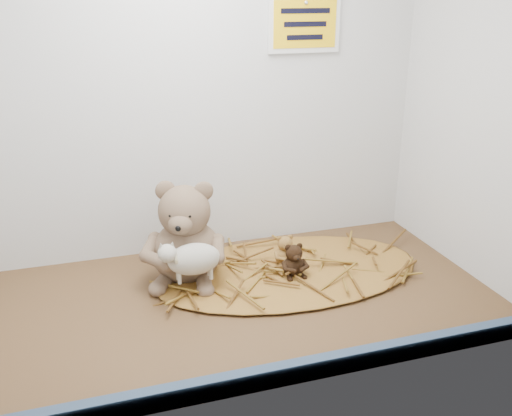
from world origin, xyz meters
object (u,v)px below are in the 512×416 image
object	(u,v)px
mini_teddy_tan	(285,248)
mini_teddy_brown	(294,258)
main_teddy	(186,232)
toy_lamb	(194,259)

from	to	relation	value
mini_teddy_tan	mini_teddy_brown	bearing A→B (deg)	-88.49
mini_teddy_brown	main_teddy	bearing A→B (deg)	162.85
toy_lamb	mini_teddy_brown	world-z (taller)	toy_lamb
mini_teddy_tan	mini_teddy_brown	world-z (taller)	mini_teddy_brown
main_teddy	toy_lamb	distance (cm)	8.94
toy_lamb	mini_teddy_brown	distance (cm)	23.59
main_teddy	toy_lamb	xyz separation A→B (cm)	(0.00, -8.46, -2.89)
toy_lamb	main_teddy	bearing A→B (deg)	90.00
main_teddy	toy_lamb	bearing A→B (deg)	-68.91
main_teddy	mini_teddy_brown	distance (cm)	25.31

